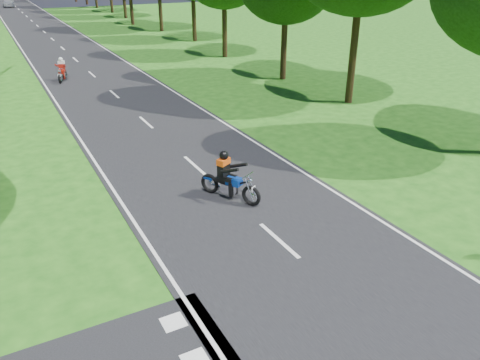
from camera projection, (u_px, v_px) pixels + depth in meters
ground at (322, 279)px, 11.55m from camera, size 160.00×160.00×0.00m
main_road at (44, 32)px, 51.43m from camera, size 7.00×140.00×0.02m
road_markings at (45, 34)px, 49.87m from camera, size 7.40×140.00×0.01m
rider_near_blue at (230, 176)px, 15.07m from camera, size 1.52×2.06×1.65m
rider_far_red at (61, 69)px, 30.20m from camera, size 1.20×1.88×1.49m
distant_car at (8, 3)px, 78.37m from camera, size 2.14×4.28×1.40m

